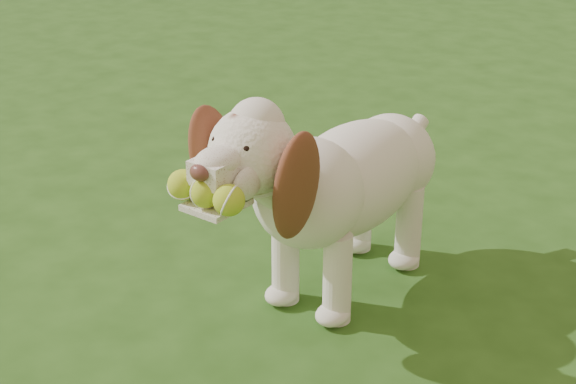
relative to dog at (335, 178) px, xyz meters
The scene contains 2 objects.
ground 0.73m from the dog, ahead, with size 80.00×80.00×0.00m, color #244814.
dog is the anchor object (origin of this frame).
Camera 1 is at (0.81, -2.27, 1.63)m, focal length 55.00 mm.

